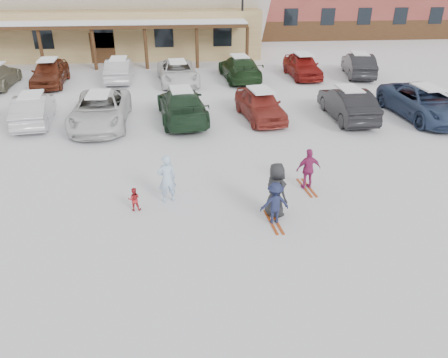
{
  "coord_description": "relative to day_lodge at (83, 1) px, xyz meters",
  "views": [
    {
      "loc": [
        -0.7,
        -11.13,
        7.23
      ],
      "look_at": [
        0.3,
        1.0,
        1.0
      ],
      "focal_mm": 35.0,
      "sensor_mm": 36.0,
      "label": 1
    }
  ],
  "objects": [
    {
      "name": "parked_car_3",
      "position": [
        7.94,
        -18.43,
        -3.18
      ],
      "size": [
        2.8,
        5.51,
        1.53
      ],
      "primitive_type": "imported",
      "rotation": [
        0.0,
        0.0,
        3.27
      ],
      "color": "#1E3823",
      "rests_on": "ground"
    },
    {
      "name": "child_magenta",
      "position": [
        12.29,
        -25.94,
        -3.21
      ],
      "size": [
        0.9,
        0.47,
        1.47
      ],
      "primitive_type": "imported",
      "rotation": [
        0.0,
        0.0,
        3.27
      ],
      "color": "#9E2763",
      "rests_on": "ground"
    },
    {
      "name": "parked_car_6",
      "position": [
        19.94,
        -19.04,
        -3.16
      ],
      "size": [
        3.15,
        5.84,
        1.56
      ],
      "primitive_type": "imported",
      "rotation": [
        0.0,
        0.0,
        0.1
      ],
      "color": "navy",
      "rests_on": "ground"
    },
    {
      "name": "parked_car_2",
      "position": [
        4.09,
        -18.82,
        -3.19
      ],
      "size": [
        2.68,
        5.53,
        1.52
      ],
      "primitive_type": "imported",
      "rotation": [
        0.0,
        0.0,
        0.03
      ],
      "color": "silver",
      "rests_on": "ground"
    },
    {
      "name": "ground",
      "position": [
        9.0,
        -27.96,
        -3.94
      ],
      "size": [
        160.0,
        160.0,
        0.0
      ],
      "primitive_type": "plane",
      "color": "white",
      "rests_on": "ground"
    },
    {
      "name": "parked_car_13",
      "position": [
        19.7,
        -10.48,
        -3.19
      ],
      "size": [
        2.32,
        4.76,
        1.5
      ],
      "primitive_type": "imported",
      "rotation": [
        0.0,
        0.0,
        2.98
      ],
      "color": "black",
      "rests_on": "ground"
    },
    {
      "name": "adult_skier",
      "position": [
        7.49,
        -26.46,
        -3.12
      ],
      "size": [
        0.7,
        0.57,
        1.65
      ],
      "primitive_type": "imported",
      "rotation": [
        0.0,
        0.0,
        3.46
      ],
      "color": "#ADCEF0",
      "rests_on": "ground"
    },
    {
      "name": "parked_car_8",
      "position": [
        -0.29,
        -11.1,
        -3.16
      ],
      "size": [
        2.18,
        4.74,
        1.57
      ],
      "primitive_type": "imported",
      "rotation": [
        0.0,
        0.0,
        0.07
      ],
      "color": "maroon",
      "rests_on": "ground"
    },
    {
      "name": "toddler_red",
      "position": [
        6.45,
        -26.94,
        -3.55
      ],
      "size": [
        0.4,
        0.31,
        0.79
      ],
      "primitive_type": "imported",
      "rotation": [
        0.0,
        0.0,
        3.18
      ],
      "color": "red",
      "rests_on": "ground"
    },
    {
      "name": "parked_car_5",
      "position": [
        16.07,
        -18.87,
        -3.18
      ],
      "size": [
        1.76,
        4.68,
        1.52
      ],
      "primitive_type": "imported",
      "rotation": [
        0.0,
        0.0,
        3.17
      ],
      "color": "black",
      "rests_on": "ground"
    },
    {
      "name": "parked_car_4",
      "position": [
        11.78,
        -18.51,
        -3.21
      ],
      "size": [
        2.41,
        4.52,
        1.46
      ],
      "primitive_type": "imported",
      "rotation": [
        0.0,
        0.0,
        0.16
      ],
      "color": "maroon",
      "rests_on": "ground"
    },
    {
      "name": "parked_car_12",
      "position": [
        15.89,
        -10.44,
        -3.18
      ],
      "size": [
        2.05,
        4.57,
        1.52
      ],
      "primitive_type": "imported",
      "rotation": [
        0.0,
        0.0,
        0.06
      ],
      "color": "maroon",
      "rests_on": "ground"
    },
    {
      "name": "parked_car_11",
      "position": [
        11.65,
        -10.79,
        -3.19
      ],
      "size": [
        2.64,
        5.41,
        1.52
      ],
      "primitive_type": "imported",
      "rotation": [
        0.0,
        0.0,
        3.24
      ],
      "color": "#1C3619",
      "rests_on": "ground"
    },
    {
      "name": "skis_child_magenta",
      "position": [
        12.29,
        -25.94,
        -3.93
      ],
      "size": [
        0.37,
        1.41,
        0.03
      ],
      "primitive_type": "cube",
      "rotation": [
        0.0,
        0.0,
        3.27
      ],
      "color": "#A44117",
      "rests_on": "ground"
    },
    {
      "name": "parked_car_9",
      "position": [
        3.9,
        -10.47,
        -3.23
      ],
      "size": [
        1.67,
        4.41,
        1.44
      ],
      "primitive_type": "imported",
      "rotation": [
        0.0,
        0.0,
        3.18
      ],
      "color": "#B8B7BC",
      "rests_on": "ground"
    },
    {
      "name": "parked_car_1",
      "position": [
        0.88,
        -18.36,
        -3.23
      ],
      "size": [
        2.13,
        4.51,
        1.43
      ],
      "primitive_type": "imported",
      "rotation": [
        0.0,
        0.0,
        3.29
      ],
      "color": "silver",
      "rests_on": "ground"
    },
    {
      "name": "parked_car_10",
      "position": [
        7.66,
        -11.4,
        -3.25
      ],
      "size": [
        2.93,
        5.26,
        1.39
      ],
      "primitive_type": "imported",
      "rotation": [
        0.0,
        0.0,
        0.13
      ],
      "color": "white",
      "rests_on": "ground"
    },
    {
      "name": "child_navy",
      "position": [
        10.73,
        -28.03,
        -3.27
      ],
      "size": [
        0.92,
        0.6,
        1.35
      ],
      "primitive_type": "imported",
      "rotation": [
        0.0,
        0.0,
        3.25
      ],
      "color": "#1A2040",
      "rests_on": "ground"
    },
    {
      "name": "bystander_dark",
      "position": [
        10.84,
        -27.58,
        -3.06
      ],
      "size": [
        0.89,
        1.02,
        1.76
      ],
      "primitive_type": "imported",
      "rotation": [
        0.0,
        0.0,
        2.04
      ],
      "color": "black",
      "rests_on": "ground"
    },
    {
      "name": "day_lodge",
      "position": [
        0.0,
        0.0,
        0.0
      ],
      "size": [
        29.12,
        12.5,
        10.38
      ],
      "color": "tan",
      "rests_on": "ground"
    },
    {
      "name": "skis_child_navy",
      "position": [
        10.73,
        -28.03,
        -3.93
      ],
      "size": [
        0.35,
        1.41,
        0.03
      ],
      "primitive_type": "cube",
      "rotation": [
        0.0,
        0.0,
        3.25
      ],
      "color": "#A44117",
      "rests_on": "ground"
    },
    {
      "name": "lamp_post",
      "position": [
        12.5,
        -4.8,
        -0.28
      ],
      "size": [
        0.5,
        0.25,
        6.51
      ],
      "color": "black",
      "rests_on": "ground"
    }
  ]
}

